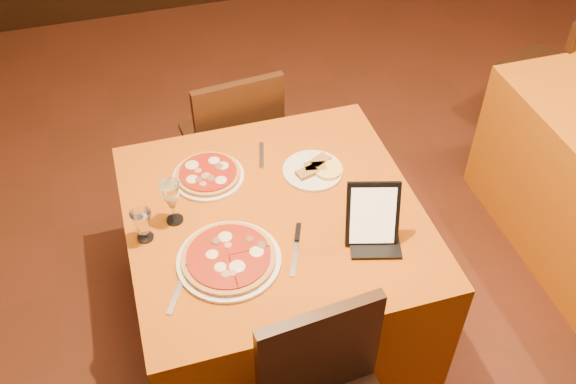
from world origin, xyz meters
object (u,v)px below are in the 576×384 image
object	(u,v)px
water_glass	(143,226)
chair_side_far	(545,71)
chair_main_far	(230,139)
pizza_far	(208,175)
main_table	(275,274)
pizza_near	(229,259)
wine_glass	(172,202)
tablet	(373,214)

from	to	relation	value
water_glass	chair_side_far	bearing A→B (deg)	21.11
chair_main_far	pizza_far	size ratio (longest dim) A/B	3.19
main_table	pizza_near	size ratio (longest dim) A/B	2.99
pizza_far	pizza_near	bearing A→B (deg)	-92.17
water_glass	pizza_far	bearing A→B (deg)	41.40
chair_main_far	pizza_near	size ratio (longest dim) A/B	2.48
pizza_far	wine_glass	world-z (taller)	wine_glass
pizza_near	tablet	distance (m)	0.53
pizza_near	water_glass	world-z (taller)	water_glass
pizza_near	wine_glass	xyz separation A→B (m)	(-0.15, 0.25, 0.08)
chair_main_far	chair_side_far	xyz separation A→B (m)	(1.84, 0.08, 0.00)
pizza_near	tablet	xyz separation A→B (m)	(0.52, -0.03, 0.10)
chair_side_far	tablet	xyz separation A→B (m)	(-1.54, -1.13, 0.41)
chair_main_far	chair_side_far	size ratio (longest dim) A/B	1.00
chair_side_far	water_glass	distance (m)	2.52
main_table	water_glass	xyz separation A→B (m)	(-0.48, 0.01, 0.44)
main_table	water_glass	distance (m)	0.65
chair_main_far	pizza_near	xyz separation A→B (m)	(-0.22, -1.01, 0.31)
chair_side_far	pizza_far	xyz separation A→B (m)	(-2.04, -0.65, 0.31)
chair_side_far	pizza_near	size ratio (longest dim) A/B	2.48
chair_main_far	water_glass	distance (m)	1.02
tablet	main_table	bearing A→B (deg)	159.37
chair_side_far	water_glass	world-z (taller)	chair_side_far
chair_main_far	wine_glass	size ratio (longest dim) A/B	4.79
tablet	water_glass	bearing A→B (deg)	179.48
water_glass	tablet	size ratio (longest dim) A/B	0.53
pizza_near	tablet	bearing A→B (deg)	-3.51
chair_main_far	water_glass	xyz separation A→B (m)	(-0.48, -0.82, 0.36)
water_glass	main_table	bearing A→B (deg)	-0.82
pizza_far	wine_glass	xyz separation A→B (m)	(-0.17, -0.19, 0.08)
main_table	tablet	xyz separation A→B (m)	(0.30, -0.22, 0.49)
chair_side_far	pizza_far	size ratio (longest dim) A/B	3.19
chair_side_far	tablet	bearing A→B (deg)	16.04
chair_main_far	tablet	distance (m)	1.17
main_table	pizza_far	world-z (taller)	pizza_far
chair_side_far	wine_glass	size ratio (longest dim) A/B	4.79
chair_main_far	wine_glass	world-z (taller)	wine_glass
chair_side_far	water_glass	xyz separation A→B (m)	(-2.32, -0.90, 0.36)
pizza_far	tablet	bearing A→B (deg)	-43.69
chair_side_far	main_table	bearing A→B (deg)	6.08
pizza_near	water_glass	distance (m)	0.33
wine_glass	water_glass	size ratio (longest dim) A/B	1.46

